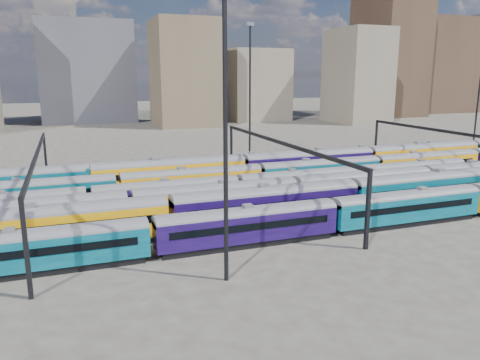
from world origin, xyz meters
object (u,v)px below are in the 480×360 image
object	(u,v)px
rake_1	(169,211)
rake_2	(130,204)
mast_2	(225,110)
rake_0	(332,212)

from	to	relation	value
rake_1	rake_2	bearing A→B (deg)	123.84
rake_2	mast_2	world-z (taller)	mast_2
rake_1	mast_2	size ratio (longest dim) A/B	5.16
rake_0	rake_2	world-z (taller)	rake_2
mast_2	rake_0	bearing A→B (deg)	26.29
rake_0	mast_2	bearing A→B (deg)	-153.71
rake_1	mast_2	bearing A→B (deg)	-79.23
rake_0	rake_1	size ratio (longest dim) A/B	0.86
rake_1	mast_2	distance (m)	16.51
rake_1	rake_0	bearing A→B (deg)	-16.90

